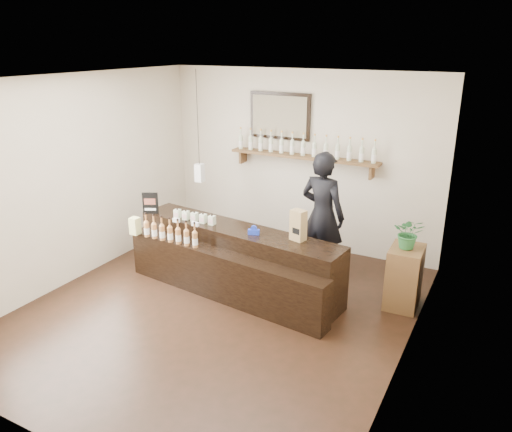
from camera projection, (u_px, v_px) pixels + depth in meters
The scene contains 10 objects.
ground at pixel (218, 310), 6.24m from camera, with size 5.00×5.00×0.00m, color black.
room_shell at pixel (214, 179), 5.68m from camera, with size 5.00×5.00×5.00m.
back_wall_decor at pixel (289, 139), 7.70m from camera, with size 2.66×0.96×1.69m.
counter at pixel (233, 262), 6.65m from camera, with size 3.07×1.17×0.99m.
promo_sign at pixel (150, 203), 7.10m from camera, with size 0.21×0.12×0.31m.
paper_bag at pixel (298, 225), 6.14m from camera, with size 0.21×0.18×0.39m.
tape_dispenser at pixel (254, 231), 6.36m from camera, with size 0.16×0.10×0.12m.
side_cabinet at pixel (404, 277), 6.24m from camera, with size 0.41×0.55×0.78m.
potted_plant at pixel (409, 233), 6.05m from camera, with size 0.36×0.31×0.40m, color #27632F.
shopkeeper at pixel (323, 207), 6.86m from camera, with size 0.74×0.49×2.04m, color black.
Camera 1 is at (3.01, -4.63, 3.19)m, focal length 35.00 mm.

